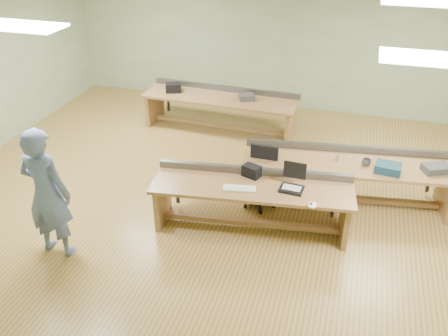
{
  "coord_description": "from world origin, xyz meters",
  "views": [
    {
      "loc": [
        1.72,
        -6.59,
        4.4
      ],
      "look_at": [
        -0.04,
        -0.6,
        0.79
      ],
      "focal_mm": 38.0,
      "sensor_mm": 36.0,
      "label": 1
    }
  ],
  "objects_px": {
    "mug": "(366,162)",
    "laptop_base": "(292,189)",
    "person": "(47,193)",
    "parts_bin_grey": "(436,168)",
    "drinks_can": "(337,157)",
    "workbench_mid": "(346,172)",
    "camera_bag": "(252,171)",
    "workbench_back": "(220,105)",
    "task_chair": "(261,185)",
    "parts_bin_teal": "(388,168)",
    "workbench_front": "(252,196)"
  },
  "relations": [
    {
      "from": "workbench_mid",
      "to": "workbench_back",
      "type": "height_order",
      "value": "same"
    },
    {
      "from": "parts_bin_grey",
      "to": "drinks_can",
      "type": "bearing_deg",
      "value": -177.98
    },
    {
      "from": "person",
      "to": "task_chair",
      "type": "relative_size",
      "value": 1.95
    },
    {
      "from": "parts_bin_teal",
      "to": "parts_bin_grey",
      "type": "xyz_separation_m",
      "value": [
        0.71,
        0.22,
        -0.01
      ]
    },
    {
      "from": "workbench_front",
      "to": "drinks_can",
      "type": "bearing_deg",
      "value": 37.51
    },
    {
      "from": "parts_bin_grey",
      "to": "mug",
      "type": "distance_m",
      "value": 1.03
    },
    {
      "from": "mug",
      "to": "drinks_can",
      "type": "bearing_deg",
      "value": 174.18
    },
    {
      "from": "task_chair",
      "to": "drinks_can",
      "type": "height_order",
      "value": "task_chair"
    },
    {
      "from": "laptop_base",
      "to": "camera_bag",
      "type": "distance_m",
      "value": 0.68
    },
    {
      "from": "person",
      "to": "camera_bag",
      "type": "distance_m",
      "value": 2.89
    },
    {
      "from": "workbench_front",
      "to": "person",
      "type": "relative_size",
      "value": 1.57
    },
    {
      "from": "person",
      "to": "parts_bin_teal",
      "type": "xyz_separation_m",
      "value": [
        4.39,
        2.25,
        -0.14
      ]
    },
    {
      "from": "laptop_base",
      "to": "task_chair",
      "type": "bearing_deg",
      "value": 136.17
    },
    {
      "from": "workbench_back",
      "to": "parts_bin_grey",
      "type": "relative_size",
      "value": 8.22
    },
    {
      "from": "workbench_mid",
      "to": "drinks_can",
      "type": "distance_m",
      "value": 0.3
    },
    {
      "from": "workbench_back",
      "to": "task_chair",
      "type": "distance_m",
      "value": 2.93
    },
    {
      "from": "task_chair",
      "to": "parts_bin_grey",
      "type": "distance_m",
      "value": 2.69
    },
    {
      "from": "workbench_front",
      "to": "person",
      "type": "xyz_separation_m",
      "value": [
        -2.5,
        -1.31,
        0.4
      ]
    },
    {
      "from": "workbench_mid",
      "to": "camera_bag",
      "type": "xyz_separation_m",
      "value": [
        -1.36,
        -0.86,
        0.27
      ]
    },
    {
      "from": "mug",
      "to": "drinks_can",
      "type": "relative_size",
      "value": 1.24
    },
    {
      "from": "workbench_mid",
      "to": "camera_bag",
      "type": "height_order",
      "value": "camera_bag"
    },
    {
      "from": "workbench_front",
      "to": "workbench_mid",
      "type": "relative_size",
      "value": 0.89
    },
    {
      "from": "mug",
      "to": "parts_bin_teal",
      "type": "bearing_deg",
      "value": -20.15
    },
    {
      "from": "person",
      "to": "laptop_base",
      "type": "distance_m",
      "value": 3.35
    },
    {
      "from": "workbench_back",
      "to": "drinks_can",
      "type": "height_order",
      "value": "same"
    },
    {
      "from": "workbench_back",
      "to": "camera_bag",
      "type": "distance_m",
      "value": 3.28
    },
    {
      "from": "parts_bin_grey",
      "to": "workbench_back",
      "type": "bearing_deg",
      "value": 153.25
    },
    {
      "from": "camera_bag",
      "to": "task_chair",
      "type": "bearing_deg",
      "value": 102.92
    },
    {
      "from": "task_chair",
      "to": "drinks_can",
      "type": "xyz_separation_m",
      "value": [
        1.12,
        0.46,
        0.44
      ]
    },
    {
      "from": "laptop_base",
      "to": "parts_bin_grey",
      "type": "bearing_deg",
      "value": 33.22
    },
    {
      "from": "parts_bin_grey",
      "to": "drinks_can",
      "type": "relative_size",
      "value": 3.61
    },
    {
      "from": "task_chair",
      "to": "mug",
      "type": "relative_size",
      "value": 7.16
    },
    {
      "from": "parts_bin_grey",
      "to": "laptop_base",
      "type": "bearing_deg",
      "value": -150.61
    },
    {
      "from": "workbench_mid",
      "to": "laptop_base",
      "type": "bearing_deg",
      "value": -131.84
    },
    {
      "from": "parts_bin_teal",
      "to": "drinks_can",
      "type": "xyz_separation_m",
      "value": [
        -0.77,
        0.16,
        -0.01
      ]
    },
    {
      "from": "person",
      "to": "parts_bin_grey",
      "type": "height_order",
      "value": "person"
    },
    {
      "from": "mug",
      "to": "laptop_base",
      "type": "bearing_deg",
      "value": -133.73
    },
    {
      "from": "workbench_back",
      "to": "mug",
      "type": "relative_size",
      "value": 23.8
    },
    {
      "from": "mug",
      "to": "parts_bin_grey",
      "type": "bearing_deg",
      "value": 5.47
    },
    {
      "from": "workbench_front",
      "to": "laptop_base",
      "type": "height_order",
      "value": "workbench_front"
    },
    {
      "from": "task_chair",
      "to": "parts_bin_grey",
      "type": "height_order",
      "value": "task_chair"
    },
    {
      "from": "camera_bag",
      "to": "parts_bin_grey",
      "type": "xyz_separation_m",
      "value": [
        2.66,
        0.93,
        -0.03
      ]
    },
    {
      "from": "person",
      "to": "mug",
      "type": "xyz_separation_m",
      "value": [
        4.07,
        2.37,
        -0.16
      ]
    },
    {
      "from": "workbench_back",
      "to": "laptop_base",
      "type": "xyz_separation_m",
      "value": [
        2.02,
        -3.18,
        0.2
      ]
    },
    {
      "from": "parts_bin_grey",
      "to": "drinks_can",
      "type": "xyz_separation_m",
      "value": [
        -1.48,
        -0.05,
        0.0
      ]
    },
    {
      "from": "workbench_front",
      "to": "task_chair",
      "type": "distance_m",
      "value": 0.68
    },
    {
      "from": "person",
      "to": "laptop_base",
      "type": "bearing_deg",
      "value": -154.75
    },
    {
      "from": "laptop_base",
      "to": "task_chair",
      "type": "height_order",
      "value": "task_chair"
    },
    {
      "from": "camera_bag",
      "to": "mug",
      "type": "xyz_separation_m",
      "value": [
        1.63,
        0.83,
        -0.03
      ]
    },
    {
      "from": "workbench_front",
      "to": "parts_bin_grey",
      "type": "bearing_deg",
      "value": 16.82
    }
  ]
}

